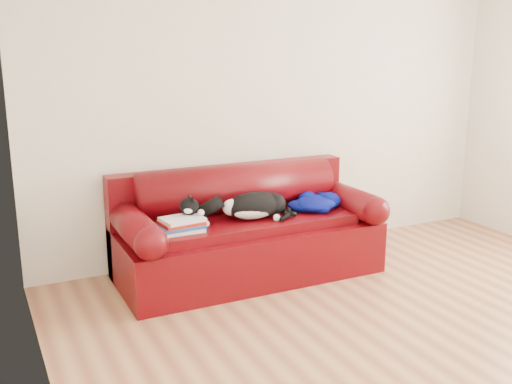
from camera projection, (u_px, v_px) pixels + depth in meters
ground at (424, 338)px, 3.87m from camera, size 4.50×4.50×0.00m
room_shell at (457, 76)px, 3.54m from camera, size 4.52×4.02×2.61m
sofa_base at (248, 247)px, 4.88m from camera, size 2.10×0.90×0.50m
sofa_back at (236, 204)px, 5.02m from camera, size 2.10×1.01×0.88m
book_stack at (181, 224)px, 4.43m from camera, size 0.32×0.27×0.10m
cat at (254, 206)px, 4.73m from camera, size 0.71×0.36×0.26m
blanket at (315, 202)px, 5.00m from camera, size 0.53×0.44×0.14m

